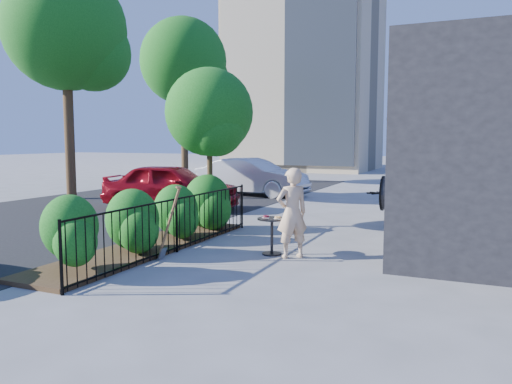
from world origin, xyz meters
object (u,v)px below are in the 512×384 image
at_px(cafe_table, 272,229).
at_px(shovel, 168,227).
at_px(woman, 292,213).
at_px(car_red, 172,186).
at_px(street_tree_far, 184,67).
at_px(patio_tree, 211,117).
at_px(car_silver, 252,177).
at_px(street_tree_near, 66,37).

xyz_separation_m(cafe_table, shovel, (-1.54, -1.23, 0.13)).
distance_m(woman, car_red, 7.33).
height_order(cafe_table, car_red, car_red).
height_order(street_tree_far, cafe_table, street_tree_far).
bearing_deg(street_tree_far, car_red, -60.71).
xyz_separation_m(street_tree_far, shovel, (8.68, -14.61, -5.29)).
bearing_deg(patio_tree, shovel, -73.98).
bearing_deg(shovel, car_red, 122.82).
distance_m(street_tree_far, woman, 17.92).
distance_m(street_tree_far, car_silver, 8.66).
bearing_deg(car_red, cafe_table, -140.07).
height_order(street_tree_far, shovel, street_tree_far).
distance_m(patio_tree, shovel, 4.14).
relative_size(street_tree_near, shovel, 5.83).
height_order(street_tree_near, car_silver, street_tree_near).
bearing_deg(cafe_table, car_silver, 116.37).
bearing_deg(street_tree_near, cafe_table, -27.75).
bearing_deg(patio_tree, cafe_table, -40.82).
bearing_deg(car_red, car_silver, -17.06).
bearing_deg(cafe_table, street_tree_far, 127.38).
height_order(shovel, car_silver, car_silver).
bearing_deg(street_tree_far, street_tree_near, -90.00).
bearing_deg(car_red, shovel, -156.54).
xyz_separation_m(patio_tree, car_red, (-2.73, 2.34, -2.02)).
bearing_deg(woman, car_silver, -105.90).
xyz_separation_m(street_tree_far, woman, (10.67, -13.48, -5.07)).
relative_size(car_red, car_silver, 0.96).
bearing_deg(patio_tree, street_tree_far, 124.51).
bearing_deg(cafe_table, woman, -12.35).
bearing_deg(patio_tree, woman, -37.50).
xyz_separation_m(shovel, car_red, (-3.71, 5.75, 0.12)).
relative_size(street_tree_near, car_silver, 1.84).
relative_size(woman, car_red, 0.39).
bearing_deg(shovel, car_silver, 106.23).
bearing_deg(car_silver, cafe_table, -149.47).
bearing_deg(street_tree_near, woman, -27.18).
relative_size(street_tree_near, cafe_table, 10.92).
relative_size(street_tree_far, woman, 4.87).
xyz_separation_m(street_tree_near, shovel, (8.68, -6.61, -5.29)).
bearing_deg(shovel, street_tree_near, 142.70).
bearing_deg(car_red, woman, -138.38).
xyz_separation_m(street_tree_near, street_tree_far, (0.00, 8.00, 0.00)).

